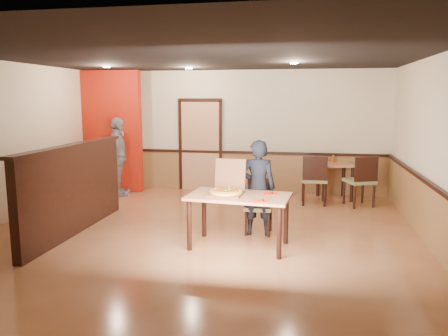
# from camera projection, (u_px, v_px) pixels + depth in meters

# --- Properties ---
(floor) EXTENTS (7.00, 7.00, 0.00)m
(floor) POSITION_uv_depth(u_px,v_px,m) (198.00, 235.00, 6.95)
(floor) COLOR #BD7549
(floor) RESTS_ON ground
(ceiling) EXTENTS (7.00, 7.00, 0.00)m
(ceiling) POSITION_uv_depth(u_px,v_px,m) (197.00, 55.00, 6.51)
(ceiling) COLOR black
(ceiling) RESTS_ON wall_back
(wall_back) EXTENTS (7.00, 0.00, 7.00)m
(wall_back) POSITION_uv_depth(u_px,v_px,m) (234.00, 131.00, 10.13)
(wall_back) COLOR beige
(wall_back) RESTS_ON floor
(wall_right) EXTENTS (0.00, 7.00, 7.00)m
(wall_right) POSITION_uv_depth(u_px,v_px,m) (441.00, 154.00, 6.09)
(wall_right) COLOR beige
(wall_right) RESTS_ON floor
(wainscot_back) EXTENTS (7.00, 0.04, 0.90)m
(wainscot_back) POSITION_uv_depth(u_px,v_px,m) (234.00, 172.00, 10.25)
(wainscot_back) COLOR brown
(wainscot_back) RESTS_ON floor
(chair_rail_back) EXTENTS (7.00, 0.06, 0.06)m
(chair_rail_back) POSITION_uv_depth(u_px,v_px,m) (234.00, 152.00, 10.15)
(chair_rail_back) COLOR black
(chair_rail_back) RESTS_ON wall_back
(wainscot_right) EXTENTS (0.04, 7.00, 0.90)m
(wainscot_right) POSITION_uv_depth(u_px,v_px,m) (433.00, 219.00, 6.24)
(wainscot_right) COLOR brown
(wainscot_right) RESTS_ON floor
(chair_rail_right) EXTENTS (0.06, 7.00, 0.06)m
(chair_rail_right) POSITION_uv_depth(u_px,v_px,m) (434.00, 187.00, 6.17)
(chair_rail_right) COLOR black
(chair_rail_right) RESTS_ON wall_right
(back_door) EXTENTS (0.90, 0.06, 2.10)m
(back_door) POSITION_uv_depth(u_px,v_px,m) (201.00, 146.00, 10.29)
(back_door) COLOR tan
(back_door) RESTS_ON wall_back
(booth_partition) EXTENTS (0.20, 3.10, 1.44)m
(booth_partition) POSITION_uv_depth(u_px,v_px,m) (74.00, 188.00, 7.01)
(booth_partition) COLOR black
(booth_partition) RESTS_ON floor
(red_accent_panel) EXTENTS (1.60, 0.20, 2.78)m
(red_accent_panel) POSITION_uv_depth(u_px,v_px,m) (108.00, 131.00, 10.17)
(red_accent_panel) COLOR #A81B0C
(red_accent_panel) RESTS_ON floor
(spot_a) EXTENTS (0.14, 0.14, 0.02)m
(spot_a) POSITION_uv_depth(u_px,v_px,m) (107.00, 67.00, 8.68)
(spot_a) COLOR #FFF5B2
(spot_a) RESTS_ON ceiling
(spot_b) EXTENTS (0.14, 0.14, 0.02)m
(spot_b) POSITION_uv_depth(u_px,v_px,m) (189.00, 68.00, 9.08)
(spot_b) COLOR #FFF5B2
(spot_b) RESTS_ON ceiling
(spot_c) EXTENTS (0.14, 0.14, 0.02)m
(spot_c) POSITION_uv_depth(u_px,v_px,m) (294.00, 63.00, 7.71)
(spot_c) COLOR #FFF5B2
(spot_c) RESTS_ON ceiling
(main_table) EXTENTS (1.52, 0.96, 0.78)m
(main_table) POSITION_uv_depth(u_px,v_px,m) (239.00, 202.00, 6.33)
(main_table) COLOR tan
(main_table) RESTS_ON floor
(diner_chair) EXTENTS (0.44, 0.44, 0.87)m
(diner_chair) POSITION_uv_depth(u_px,v_px,m) (259.00, 203.00, 7.07)
(diner_chair) COLOR olive
(diner_chair) RESTS_ON floor
(side_chair_left) EXTENTS (0.52, 0.52, 1.02)m
(side_chair_left) POSITION_uv_depth(u_px,v_px,m) (314.00, 178.00, 8.88)
(side_chair_left) COLOR olive
(side_chair_left) RESTS_ON floor
(side_chair_right) EXTENTS (0.67, 0.67, 1.03)m
(side_chair_right) POSITION_uv_depth(u_px,v_px,m) (362.00, 179.00, 8.71)
(side_chair_right) COLOR olive
(side_chair_right) RESTS_ON floor
(side_table) EXTENTS (0.88, 0.88, 0.78)m
(side_table) POSITION_uv_depth(u_px,v_px,m) (335.00, 171.00, 9.40)
(side_table) COLOR tan
(side_table) RESTS_ON floor
(diner) EXTENTS (0.58, 0.40, 1.53)m
(diner) POSITION_uv_depth(u_px,v_px,m) (258.00, 188.00, 6.88)
(diner) COLOR black
(diner) RESTS_ON floor
(passerby) EXTENTS (0.65, 1.10, 1.75)m
(passerby) POSITION_uv_depth(u_px,v_px,m) (118.00, 157.00, 9.70)
(passerby) COLOR gray
(passerby) RESTS_ON floor
(pizza_box) EXTENTS (0.49, 0.57, 0.49)m
(pizza_box) POSITION_uv_depth(u_px,v_px,m) (227.00, 190.00, 6.35)
(pizza_box) COLOR brown
(pizza_box) RESTS_ON main_table
(pizza) EXTENTS (0.60, 0.60, 0.03)m
(pizza) POSITION_uv_depth(u_px,v_px,m) (226.00, 192.00, 6.30)
(pizza) COLOR gold
(pizza) RESTS_ON pizza_box
(napkin_near) EXTENTS (0.25, 0.25, 0.01)m
(napkin_near) POSITION_uv_depth(u_px,v_px,m) (261.00, 201.00, 5.94)
(napkin_near) COLOR red
(napkin_near) RESTS_ON main_table
(napkin_far) EXTENTS (0.25, 0.25, 0.01)m
(napkin_far) POSITION_uv_depth(u_px,v_px,m) (270.00, 193.00, 6.41)
(napkin_far) COLOR red
(napkin_far) RESTS_ON main_table
(condiment) EXTENTS (0.06, 0.06, 0.15)m
(condiment) POSITION_uv_depth(u_px,v_px,m) (333.00, 159.00, 9.51)
(condiment) COLOR #94541B
(condiment) RESTS_ON side_table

